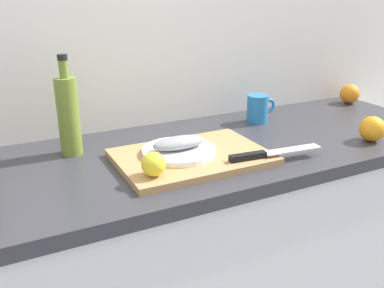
{
  "coord_description": "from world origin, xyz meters",
  "views": [
    {
      "loc": [
        -0.49,
        -1.07,
        1.37
      ],
      "look_at": [
        0.02,
        -0.07,
        0.95
      ],
      "focal_mm": 39.17,
      "sensor_mm": 36.0,
      "label": 1
    }
  ],
  "objects": [
    {
      "name": "orange_1",
      "position": [
        0.92,
        0.2,
        0.94
      ],
      "size": [
        0.08,
        0.08,
        0.08
      ],
      "primitive_type": "sphere",
      "color": "orange",
      "rests_on": "kitchen_counter"
    },
    {
      "name": "back_wall",
      "position": [
        0.0,
        0.33,
        1.25
      ],
      "size": [
        3.2,
        0.05,
        2.5
      ],
      "primitive_type": "cube",
      "color": "white",
      "rests_on": "ground_plane"
    },
    {
      "name": "fish_fillet",
      "position": [
        -0.01,
        -0.05,
        0.95
      ],
      "size": [
        0.16,
        0.07,
        0.04
      ],
      "primitive_type": "ellipsoid",
      "color": "gray",
      "rests_on": "white_plate"
    },
    {
      "name": "cutting_board",
      "position": [
        0.02,
        -0.07,
        0.91
      ],
      "size": [
        0.43,
        0.3,
        0.02
      ],
      "primitive_type": "cube",
      "color": "tan",
      "rests_on": "kitchen_counter"
    },
    {
      "name": "chef_knife",
      "position": [
        0.19,
        -0.18,
        0.93
      ],
      "size": [
        0.29,
        0.06,
        0.02
      ],
      "rotation": [
        0.0,
        0.0,
        -0.09
      ],
      "color": "silver",
      "rests_on": "cutting_board"
    },
    {
      "name": "coffee_mug_0",
      "position": [
        0.41,
        0.15,
        0.95
      ],
      "size": [
        0.12,
        0.08,
        0.1
      ],
      "color": "#2672B2",
      "rests_on": "kitchen_counter"
    },
    {
      "name": "kitchen_counter",
      "position": [
        0.0,
        0.0,
        0.45
      ],
      "size": [
        2.0,
        0.6,
        0.9
      ],
      "color": "white",
      "rests_on": "ground_plane"
    },
    {
      "name": "lemon_0",
      "position": [
        -0.13,
        -0.16,
        0.95
      ],
      "size": [
        0.06,
        0.06,
        0.06
      ],
      "primitive_type": "sphere",
      "color": "yellow",
      "rests_on": "cutting_board"
    },
    {
      "name": "orange_2",
      "position": [
        0.62,
        -0.19,
        0.94
      ],
      "size": [
        0.08,
        0.08,
        0.08
      ],
      "primitive_type": "sphere",
      "color": "orange",
      "rests_on": "kitchen_counter"
    },
    {
      "name": "white_plate",
      "position": [
        -0.01,
        -0.05,
        0.93
      ],
      "size": [
        0.21,
        0.21,
        0.01
      ],
      "primitive_type": "cylinder",
      "color": "white",
      "rests_on": "cutting_board"
    },
    {
      "name": "olive_oil_bottle",
      "position": [
        -0.28,
        0.14,
        1.02
      ],
      "size": [
        0.06,
        0.06,
        0.3
      ],
      "color": "olive",
      "rests_on": "kitchen_counter"
    }
  ]
}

